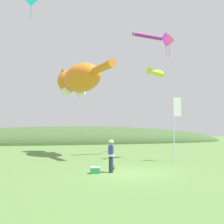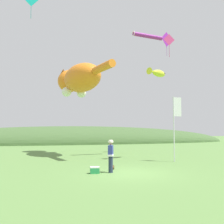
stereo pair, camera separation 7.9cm
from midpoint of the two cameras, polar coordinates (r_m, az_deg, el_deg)
ground_plane at (r=13.83m, az=4.24°, el=-13.77°), size 120.00×120.00×0.00m
distant_hill_ridge at (r=42.70m, az=-8.19°, el=-7.05°), size 55.49×10.91×5.69m
festival_attendant at (r=13.83m, az=-0.14°, el=-9.79°), size 0.41×0.49×1.77m
kite_spool at (r=14.97m, az=0.26°, el=-12.52°), size 0.16×0.26×0.26m
picnic_cooler at (r=13.71m, az=-3.80°, el=-13.10°), size 0.51×0.36×0.36m
festival_banner_pole at (r=18.87m, az=14.44°, el=-1.53°), size 0.66×0.08×4.75m
kite_giant_cat at (r=23.74m, az=-7.48°, el=7.37°), size 4.21×9.65×3.01m
kite_fish_windsock at (r=20.53m, az=10.40°, el=8.77°), size 2.06×1.54×0.63m
kite_tube_streamer at (r=23.45m, az=8.20°, el=16.81°), size 3.00×0.92×0.44m
kite_diamond_pink at (r=20.12m, az=13.03°, el=15.73°), size 0.89×0.08×1.79m
kite_diamond_violet at (r=26.57m, az=12.45°, el=15.86°), size 1.40×0.66×2.44m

